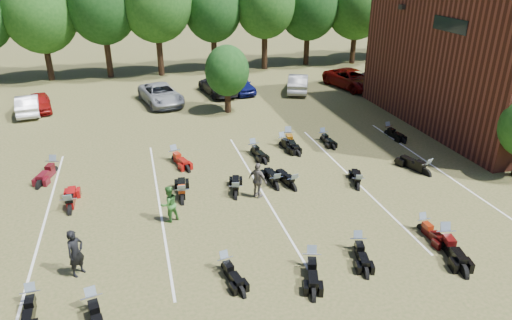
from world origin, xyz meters
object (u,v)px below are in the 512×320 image
object	(u,v)px
motorcycle_0	(33,305)
motorcycle_7	(71,212)
person_black	(76,253)
motorcycle_3	(311,267)
person_grey	(258,180)
car_4	(239,84)
person_green	(169,204)
car_0	(39,103)
motorcycle_14	(54,172)

from	to	relation	value
motorcycle_0	motorcycle_7	xyz separation A→B (m)	(0.63, 6.09, 0.00)
person_black	motorcycle_3	size ratio (longest dim) A/B	0.82
motorcycle_0	motorcycle_7	bearing A→B (deg)	81.71
person_grey	motorcycle_0	xyz separation A→B (m)	(-9.27, -5.23, -0.89)
car_4	person_green	bearing A→B (deg)	-120.87
car_4	motorcycle_3	bearing A→B (deg)	-105.91
motorcycle_0	person_black	bearing A→B (deg)	41.49
car_0	car_4	size ratio (longest dim) A/B	0.88
motorcycle_3	motorcycle_14	distance (m)	15.34
person_green	person_grey	size ratio (longest dim) A/B	0.94
person_black	person_green	xyz separation A→B (m)	(3.58, 2.84, -0.09)
motorcycle_3	motorcycle_14	bearing A→B (deg)	151.04
car_4	motorcycle_0	xyz separation A→B (m)	(-12.61, -23.24, -0.73)
person_black	motorcycle_3	world-z (taller)	person_black
motorcycle_7	person_grey	bearing A→B (deg)	173.98
person_black	person_grey	xyz separation A→B (m)	(7.89, 3.91, -0.04)
person_black	person_grey	size ratio (longest dim) A/B	1.04
motorcycle_0	motorcycle_14	size ratio (longest dim) A/B	0.87
car_0	person_grey	xyz separation A→B (m)	(12.17, -17.06, 0.25)
car_0	person_green	bearing A→B (deg)	-76.81
car_4	motorcycle_7	size ratio (longest dim) A/B	1.77
car_4	motorcycle_3	xyz separation A→B (m)	(-2.87, -23.81, -0.73)
car_4	motorcycle_0	size ratio (longest dim) A/B	2.07
person_green	motorcycle_14	bearing A→B (deg)	-74.09
person_grey	car_4	bearing A→B (deg)	-47.91
person_black	person_green	distance (m)	4.58
car_4	person_black	xyz separation A→B (m)	(-11.23, -21.92, 0.20)
person_green	motorcycle_3	distance (m)	6.78
motorcycle_14	car_0	bearing A→B (deg)	118.12
motorcycle_7	person_black	bearing A→B (deg)	98.59
motorcycle_0	motorcycle_3	xyz separation A→B (m)	(9.74, -0.57, 0.00)
person_black	motorcycle_3	xyz separation A→B (m)	(8.36, -1.90, -0.93)
car_0	motorcycle_0	distance (m)	22.49
person_black	person_grey	world-z (taller)	person_black
car_4	person_green	xyz separation A→B (m)	(-7.65, -19.08, 0.11)
motorcycle_0	motorcycle_3	bearing A→B (deg)	-5.77
person_black	motorcycle_0	size ratio (longest dim) A/B	0.89
motorcycle_14	motorcycle_3	bearing A→B (deg)	-30.71
person_grey	motorcycle_3	xyz separation A→B (m)	(0.47, -5.80, -0.89)
car_4	motorcycle_3	distance (m)	24.00
car_0	motorcycle_0	size ratio (longest dim) A/B	1.82
person_green	motorcycle_3	xyz separation A→B (m)	(4.77, -4.74, -0.84)
car_0	motorcycle_14	world-z (taller)	car_0
motorcycle_7	car_0	bearing A→B (deg)	-78.04
car_4	person_grey	xyz separation A→B (m)	(-3.34, -18.01, 0.16)
person_green	motorcycle_14	world-z (taller)	person_green
person_green	motorcycle_0	world-z (taller)	person_green
person_black	person_green	size ratio (longest dim) A/B	1.10
person_black	motorcycle_3	distance (m)	8.62
person_black	car_0	bearing A→B (deg)	56.60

